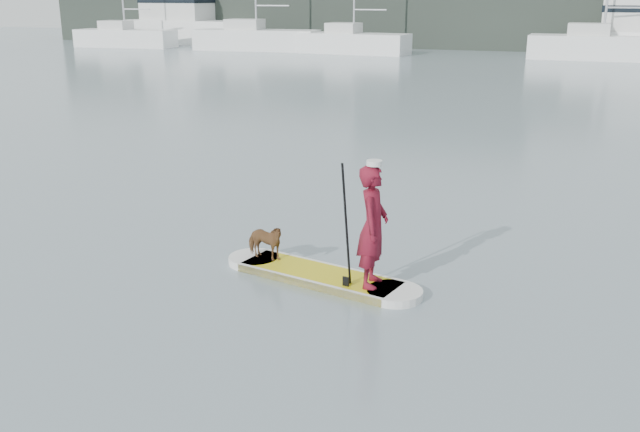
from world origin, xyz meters
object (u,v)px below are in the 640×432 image
(sailboat_b, at_px, (256,37))
(sailboat_d, at_px, (601,45))
(sailboat_c, at_px, (353,42))
(motor_yacht_b, at_px, (184,19))
(paddleboard, at_px, (320,276))
(dog, at_px, (265,241))
(paddler, at_px, (373,226))
(sailboat_a, at_px, (125,37))

(sailboat_b, relative_size, sailboat_d, 1.03)
(sailboat_c, distance_m, motor_yacht_b, 17.47)
(paddleboard, bearing_deg, sailboat_c, 119.36)
(dog, bearing_deg, motor_yacht_b, 40.43)
(sailboat_c, bearing_deg, dog, -68.86)
(paddler, height_order, dog, paddler)
(paddler, height_order, sailboat_c, sailboat_c)
(paddleboard, relative_size, sailboat_b, 0.23)
(paddler, bearing_deg, paddleboard, 72.31)
(sailboat_b, bearing_deg, dog, -68.73)
(sailboat_b, bearing_deg, sailboat_c, -6.57)
(sailboat_a, height_order, sailboat_d, sailboat_d)
(paddler, distance_m, sailboat_b, 46.15)
(paddleboard, relative_size, dog, 4.71)
(sailboat_c, bearing_deg, motor_yacht_b, 168.65)
(dog, distance_m, sailboat_c, 41.89)
(sailboat_a, bearing_deg, paddler, -55.11)
(dog, relative_size, motor_yacht_b, 0.06)
(paddleboard, xyz_separation_m, paddler, (0.86, -0.18, 0.93))
(dog, height_order, sailboat_c, sailboat_c)
(dog, bearing_deg, sailboat_c, 24.42)
(paddler, relative_size, dog, 2.54)
(sailboat_a, xyz_separation_m, sailboat_b, (11.37, 0.48, 0.15))
(sailboat_d, bearing_deg, sailboat_a, -178.54)
(dog, height_order, sailboat_a, sailboat_a)
(paddler, bearing_deg, sailboat_c, 12.69)
(motor_yacht_b, bearing_deg, sailboat_a, -107.17)
(paddleboard, relative_size, motor_yacht_b, 0.29)
(dog, height_order, sailboat_b, sailboat_b)
(paddleboard, xyz_separation_m, dog, (-1.00, 0.21, 0.35))
(sailboat_d, bearing_deg, dog, -97.03)
(sailboat_b, distance_m, sailboat_c, 7.81)
(sailboat_d, bearing_deg, paddleboard, -95.62)
(sailboat_b, xyz_separation_m, motor_yacht_b, (-8.91, 4.62, 1.06))
(dog, xyz_separation_m, sailboat_c, (-11.57, 40.26, 0.43))
(paddler, bearing_deg, dog, 72.31)
(paddler, relative_size, sailboat_d, 0.13)
(paddler, distance_m, sailboat_a, 51.99)
(sailboat_c, xyz_separation_m, motor_yacht_b, (-16.71, 4.93, 1.19))
(sailboat_c, distance_m, sailboat_d, 16.61)
(paddler, height_order, motor_yacht_b, motor_yacht_b)
(dog, bearing_deg, sailboat_d, 1.42)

